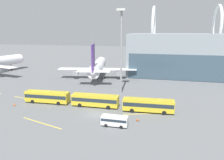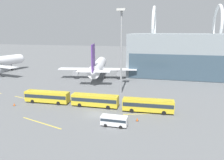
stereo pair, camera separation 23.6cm
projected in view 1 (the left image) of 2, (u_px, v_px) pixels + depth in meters
ground_plane at (96, 114)px, 50.42m from camera, size 440.00×440.00×0.00m
airliner_at_gate_far at (98, 67)px, 87.56m from camera, size 31.24×33.05×14.46m
airliner_parked_remote at (219, 63)px, 94.43m from camera, size 31.83×28.11×15.14m
shuttle_bus_0 at (47, 96)px, 58.21m from camera, size 12.05×3.08×3.10m
shuttle_bus_1 at (95, 100)px, 55.27m from camera, size 12.01×2.87×3.10m
shuttle_bus_2 at (148, 105)px, 51.66m from camera, size 12.07×3.17×3.10m
service_van_foreground at (115, 120)px, 44.07m from camera, size 5.39×2.04×2.14m
floodlight_mast at (121, 41)px, 64.08m from camera, size 2.48×2.48×25.05m
lane_stripe_0 at (140, 114)px, 50.84m from camera, size 7.40×2.78×0.01m
lane_stripe_1 at (42, 123)px, 45.79m from camera, size 11.05×3.65×0.01m
lane_stripe_3 at (24, 98)px, 62.36m from camera, size 8.12×2.62×0.01m
traffic_cone_0 at (138, 119)px, 46.78m from camera, size 0.57×0.57×0.76m
traffic_cone_1 at (14, 104)px, 56.25m from camera, size 0.61×0.61×0.69m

